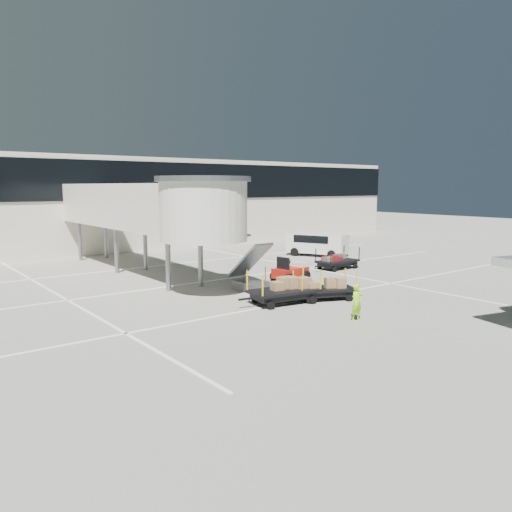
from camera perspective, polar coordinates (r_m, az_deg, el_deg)
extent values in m
plane|color=#A39E91|center=(23.87, 10.17, -5.57)|extent=(140.00, 140.00, 0.00)
cube|color=white|center=(25.21, 6.79, -4.74)|extent=(40.00, 0.15, 0.02)
cube|color=white|center=(30.49, -2.47, -2.47)|extent=(40.00, 0.15, 0.02)
cube|color=white|center=(36.35, -8.86, -0.86)|extent=(40.00, 0.15, 0.02)
cube|color=white|center=(34.97, 4.63, -1.14)|extent=(0.15, 30.00, 0.02)
cube|color=white|center=(27.09, -21.36, -4.35)|extent=(0.15, 30.00, 0.02)
cube|color=beige|center=(48.69, -17.00, 5.83)|extent=(64.00, 12.00, 8.00)
cube|color=black|center=(43.07, -14.21, 8.36)|extent=(64.00, 0.12, 3.20)
cube|color=beige|center=(33.29, -14.24, 5.61)|extent=(3.00, 18.00, 2.80)
cylinder|color=beige|center=(25.30, -6.02, 5.13)|extent=(4.40, 4.40, 3.00)
cylinder|color=gray|center=(25.27, -6.07, 8.76)|extent=(4.80, 4.80, 0.25)
cylinder|color=gray|center=(26.83, -10.00, -0.91)|extent=(0.28, 0.28, 2.90)
cylinder|color=gray|center=(27.80, -6.35, -0.52)|extent=(0.28, 0.28, 2.90)
cylinder|color=gray|center=(33.13, -15.65, 0.60)|extent=(0.28, 0.28, 2.90)
cylinder|color=gray|center=(33.92, -12.53, 0.87)|extent=(0.28, 0.28, 2.90)
cylinder|color=gray|center=(39.67, -19.48, 1.61)|extent=(0.28, 0.28, 2.90)
cylinder|color=gray|center=(40.33, -16.78, 1.83)|extent=(0.28, 0.28, 2.90)
cube|color=gray|center=(26.47, 0.06, -3.54)|extent=(1.40, 2.60, 0.50)
cube|color=gray|center=(26.70, -0.73, -0.50)|extent=(1.20, 2.60, 2.06)
cube|color=gray|center=(27.67, -2.48, 2.40)|extent=(1.40, 1.20, 0.12)
cube|color=maroon|center=(29.45, 3.95, -1.88)|extent=(2.32, 1.32, 0.55)
cube|color=silver|center=(30.01, 4.99, -0.99)|extent=(0.76, 1.08, 0.32)
cube|color=black|center=(28.88, 3.11, -0.95)|extent=(0.22, 0.93, 0.83)
cylinder|color=black|center=(28.55, 3.87, -2.62)|extent=(0.61, 0.30, 0.59)
cylinder|color=black|center=(29.34, 2.12, -2.32)|extent=(0.61, 0.30, 0.59)
cylinder|color=black|center=(29.66, 5.75, -2.24)|extent=(0.61, 0.30, 0.59)
cylinder|color=black|center=(30.42, 4.01, -1.96)|extent=(0.61, 0.30, 0.59)
cube|color=black|center=(33.98, 9.30, -0.57)|extent=(3.02, 1.58, 0.12)
cube|color=black|center=(34.00, 9.30, -0.87)|extent=(2.71, 1.35, 0.25)
cube|color=black|center=(32.66, 7.18, -1.14)|extent=(0.70, 0.10, 0.08)
cylinder|color=black|center=(32.83, 8.97, -1.53)|extent=(0.34, 0.15, 0.34)
cylinder|color=black|center=(33.71, 7.27, -1.24)|extent=(0.34, 0.15, 0.34)
cylinder|color=black|center=(34.40, 11.27, -1.15)|extent=(0.34, 0.15, 0.34)
cylinder|color=black|center=(35.24, 9.58, -0.89)|extent=(0.34, 0.15, 0.34)
cylinder|color=black|center=(32.42, 8.55, -0.17)|extent=(0.07, 0.07, 0.89)
cylinder|color=black|center=(33.31, 6.84, 0.08)|extent=(0.07, 0.07, 0.89)
cylinder|color=black|center=(34.58, 11.71, 0.26)|extent=(0.07, 0.07, 0.89)
cylinder|color=black|center=(35.42, 10.02, 0.49)|extent=(0.07, 0.07, 0.89)
cube|color=#4D4E52|center=(33.58, 8.92, -0.23)|extent=(0.40, 0.32, 0.39)
cube|color=#191441|center=(34.39, 10.37, -0.06)|extent=(0.50, 0.27, 0.40)
cube|color=#191441|center=(34.08, 8.91, -0.07)|extent=(0.42, 0.31, 0.43)
cube|color=#4D4E52|center=(34.28, 9.27, -0.06)|extent=(0.36, 0.40, 0.40)
cube|color=olive|center=(33.54, 9.78, -0.30)|extent=(0.41, 0.28, 0.34)
cube|color=maroon|center=(33.49, 9.49, -0.26)|extent=(0.41, 0.30, 0.39)
cube|color=#191441|center=(34.59, 9.25, 0.02)|extent=(0.46, 0.38, 0.40)
cube|color=maroon|center=(34.36, 9.69, -0.08)|extent=(0.51, 0.33, 0.36)
cube|color=#4D4E52|center=(34.05, 9.07, -0.14)|extent=(0.38, 0.27, 0.36)
cube|color=maroon|center=(33.92, 8.25, -0.12)|extent=(0.47, 0.36, 0.39)
cube|color=black|center=(24.78, 7.83, -3.75)|extent=(3.25, 2.48, 0.12)
cube|color=black|center=(24.81, 7.82, -4.14)|extent=(2.90, 2.17, 0.24)
cube|color=black|center=(24.19, 3.88, -4.33)|extent=(0.66, 0.34, 0.08)
cylinder|color=black|center=(23.89, 6.15, -5.06)|extent=(0.36, 0.25, 0.33)
cylinder|color=black|center=(25.09, 5.08, -4.42)|extent=(0.36, 0.25, 0.33)
cylinder|color=black|center=(24.68, 10.59, -4.74)|extent=(0.36, 0.25, 0.33)
cylinder|color=black|center=(25.84, 9.35, -4.13)|extent=(0.36, 0.25, 0.33)
cylinder|color=#F2B40C|center=(23.59, 5.32, -3.22)|extent=(0.07, 0.07, 0.87)
cylinder|color=#F2B40C|center=(24.80, 4.28, -2.65)|extent=(0.07, 0.07, 0.87)
cylinder|color=#F2B40C|center=(24.67, 11.44, -2.85)|extent=(0.07, 0.07, 0.87)
cylinder|color=#F2B40C|center=(25.84, 10.16, -2.33)|extent=(0.07, 0.07, 0.87)
cube|color=#A77A51|center=(25.30, 8.57, -2.79)|extent=(0.66, 0.61, 0.52)
cube|color=#A77A51|center=(23.99, 6.32, -3.32)|extent=(0.55, 0.60, 0.53)
cube|color=#A77A51|center=(24.42, 5.83, -3.28)|extent=(0.61, 0.63, 0.39)
cube|color=#A77A51|center=(24.91, 8.49, -3.07)|extent=(0.70, 0.64, 0.42)
cube|color=#A77A51|center=(24.64, 7.58, -3.23)|extent=(0.68, 0.68, 0.37)
cube|color=#A77A51|center=(25.10, 7.92, -2.93)|extent=(0.59, 0.61, 0.46)
cube|color=#A77A51|center=(25.18, 8.02, -2.88)|extent=(0.62, 0.66, 0.47)
cube|color=black|center=(23.79, 3.22, -4.00)|extent=(3.52, 2.15, 0.13)
cube|color=black|center=(23.83, 3.22, -4.47)|extent=(3.15, 1.85, 0.28)
cube|color=black|center=(22.84, -1.14, -4.92)|extent=(0.77, 0.21, 0.09)
cylinder|color=black|center=(22.68, 1.72, -5.67)|extent=(0.39, 0.21, 0.37)
cylinder|color=black|center=(23.93, -0.09, -4.94)|extent=(0.39, 0.21, 0.37)
cylinder|color=black|center=(23.90, 6.52, -5.01)|extent=(0.39, 0.21, 0.37)
cylinder|color=black|center=(25.10, 4.56, -4.36)|extent=(0.39, 0.21, 0.37)
cylinder|color=#F2B40C|center=(22.27, 0.77, -3.52)|extent=(0.08, 0.08, 0.99)
cylinder|color=#F2B40C|center=(23.55, -1.01, -2.88)|extent=(0.08, 0.08, 0.99)
cylinder|color=#F2B40C|center=(23.96, 7.39, -2.76)|extent=(0.08, 0.08, 0.99)
cylinder|color=#F2B40C|center=(25.15, 5.40, -2.22)|extent=(0.08, 0.08, 0.99)
cube|color=#A77A51|center=(23.49, 0.98, -3.25)|extent=(0.73, 0.51, 0.58)
cube|color=#A77A51|center=(24.28, 4.65, -2.92)|extent=(0.57, 0.63, 0.58)
cube|color=#A77A51|center=(24.52, 4.80, -2.78)|extent=(0.72, 0.61, 0.60)
cube|color=#A77A51|center=(24.39, 4.10, -3.05)|extent=(0.58, 0.59, 0.42)
cube|color=#A77A51|center=(24.37, 4.79, -2.94)|extent=(0.51, 0.50, 0.52)
cube|color=#A77A51|center=(23.08, 1.82, -3.65)|extent=(0.53, 0.47, 0.43)
imported|color=#93E117|center=(21.10, 11.46, -5.23)|extent=(0.57, 0.38, 1.55)
cube|color=silver|center=(40.12, 7.03, 1.46)|extent=(3.59, 5.04, 1.51)
cube|color=silver|center=(40.98, 4.31, 1.23)|extent=(1.87, 1.20, 0.88)
cube|color=black|center=(40.15, 6.78, 2.03)|extent=(2.92, 3.44, 0.60)
cylinder|color=black|center=(38.79, 8.63, 0.18)|extent=(0.48, 0.70, 0.66)
cylinder|color=black|center=(40.51, 9.55, 0.49)|extent=(0.48, 0.70, 0.66)
cylinder|color=black|center=(39.97, 4.45, 0.48)|extent=(0.48, 0.70, 0.66)
cylinder|color=black|center=(41.65, 5.51, 0.77)|extent=(0.48, 0.70, 0.66)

